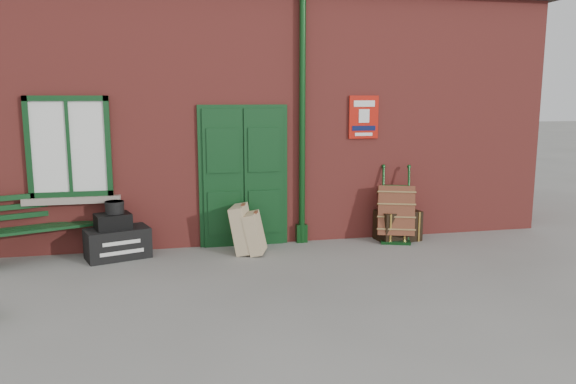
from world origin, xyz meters
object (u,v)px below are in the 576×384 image
object	(u,v)px
houdini_trunk	(118,243)
dark_trunk	(398,225)
bench	(41,225)
porter_trolley	(396,212)

from	to	relation	value
houdini_trunk	dark_trunk	size ratio (longest dim) A/B	1.30
houdini_trunk	dark_trunk	world-z (taller)	dark_trunk
houdini_trunk	dark_trunk	bearing A→B (deg)	-16.59
bench	houdini_trunk	distance (m)	1.14
bench	houdini_trunk	size ratio (longest dim) A/B	1.88
porter_trolley	dark_trunk	xyz separation A→B (m)	(0.05, 0.02, -0.23)
bench	houdini_trunk	world-z (taller)	bench
porter_trolley	dark_trunk	bearing A→B (deg)	41.34
houdini_trunk	dark_trunk	xyz separation A→B (m)	(4.52, 0.12, 0.02)
bench	dark_trunk	xyz separation A→B (m)	(5.60, -0.07, -0.26)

